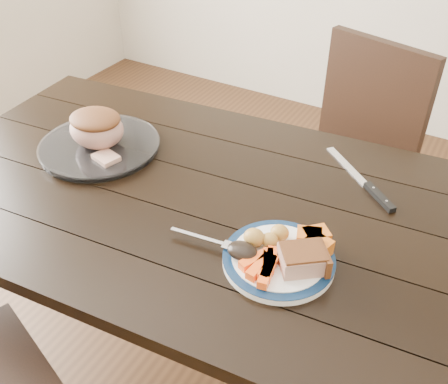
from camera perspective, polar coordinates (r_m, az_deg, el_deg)
The scene contains 15 objects.
ground at distance 1.87m, azimuth -1.91°, elevation -18.74°, with size 4.00×4.00×0.00m, color #472B16.
dining_table at distance 1.37m, azimuth -2.47°, elevation -3.28°, with size 1.67×1.04×0.75m.
chair_far at distance 1.95m, azimuth 14.06°, elevation 4.23°, with size 0.52×0.53×0.93m.
dinner_plate at distance 1.13m, azimuth 6.25°, elevation -7.71°, with size 0.25×0.25×0.02m, color white.
plate_rim at distance 1.12m, azimuth 6.28°, elevation -7.40°, with size 0.25×0.25×0.02m, color #0C213F.
serving_platter at distance 1.53m, azimuth -14.00°, elevation 5.00°, with size 0.35×0.35×0.02m, color white.
pork_slice at distance 1.09m, azimuth 8.95°, elevation -7.61°, with size 0.10×0.08×0.04m, color tan.
roasted_potatoes at distance 1.13m, azimuth 4.81°, elevation -5.10°, with size 0.09×0.09×0.04m.
carrot_batons at distance 1.08m, azimuth 4.69°, elevation -8.42°, with size 0.08×0.12×0.02m.
pumpkin_wedges at distance 1.14m, azimuth 10.27°, elevation -5.52°, with size 0.09×0.09×0.04m.
dark_mushroom at distance 1.10m, azimuth 2.12°, elevation -6.75°, with size 0.07×0.05×0.03m, color black.
fork at distance 1.15m, azimuth -1.48°, elevation -5.61°, with size 0.18×0.04×0.00m.
roast_joint at distance 1.50m, azimuth -14.34°, elevation 6.98°, with size 0.16×0.14×0.11m, color tan.
cut_slice at distance 1.45m, azimuth -13.31°, elevation 3.79°, with size 0.07×0.06×0.02m, color tan.
carving_knife at distance 1.38m, azimuth 16.43°, elevation 0.38°, with size 0.26×0.22×0.01m.
Camera 1 is at (0.57, -0.87, 1.55)m, focal length 40.00 mm.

